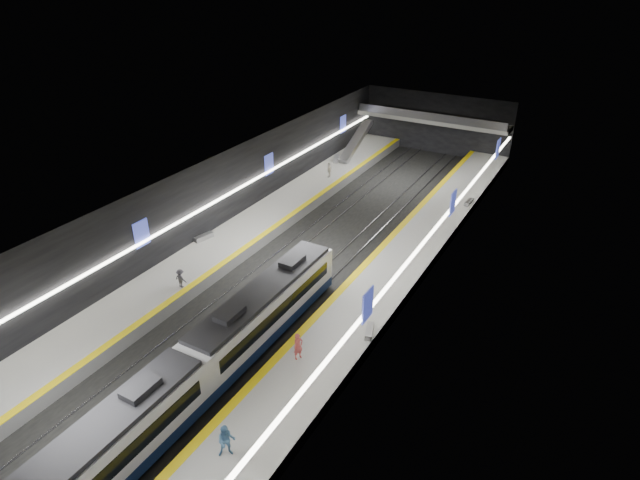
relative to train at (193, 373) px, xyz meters
The scene contains 26 objects.
ground 16.78m from the train, 98.64° to the left, with size 70.00×70.00×0.00m, color black.
ceiling 17.62m from the train, 98.64° to the left, with size 20.00×70.00×0.04m, color beige.
wall_left 20.74m from the train, 127.23° to the left, with size 0.04×70.00×8.00m, color black.
wall_right 18.17m from the train, 65.49° to the left, with size 0.04×70.00×8.00m, color black.
wall_back 51.54m from the train, 92.78° to the left, with size 20.00×0.04×8.00m, color black.
platform_left 19.32m from the train, 121.30° to the left, with size 5.00×70.00×1.00m, color slate.
tile_surface_left 19.29m from the train, 121.30° to the left, with size 5.00×70.00×0.02m, color #AEAEA9.
tactile_strip_left 18.24m from the train, 115.37° to the left, with size 0.60×70.00×0.02m, color yellow.
platform_right 17.28m from the train, 73.09° to the left, with size 5.00×70.00×1.00m, color slate.
tile_surface_right 17.23m from the train, 73.09° to the left, with size 5.00×70.00×0.02m, color #AEAEA9.
tactile_strip_right 16.73m from the train, 80.34° to the left, with size 0.60×70.00×0.02m, color yellow.
rails 16.77m from the train, 98.64° to the left, with size 6.52×70.00×0.12m.
train is the anchor object (origin of this frame).
ad_posters 17.78m from the train, 98.15° to the left, with size 19.94×53.50×2.20m.
cove_light_left 20.60m from the train, 126.79° to the left, with size 0.25×68.60×0.12m, color white.
cove_light_right 18.07m from the train, 66.07° to the left, with size 0.25×68.60×0.12m, color white.
mezzanine_bridge 49.52m from the train, 92.90° to the left, with size 20.00×3.00×1.50m.
escalator 43.62m from the train, 103.26° to the left, with size 1.20×8.00×0.60m, color #99999E.
bench_left_near 19.21m from the train, 128.71° to the left, with size 0.52×1.88×0.46m, color #99999E.
bench_left_far 41.00m from the train, 105.89° to the left, with size 0.57×2.06×0.50m, color #99999E.
bench_right_near 12.21m from the train, 54.90° to the left, with size 0.47×1.70×0.42m, color #99999E.
bench_right_far 35.40m from the train, 78.59° to the left, with size 0.47×1.70×0.42m, color #99999E.
passenger_right_a 6.75m from the train, 53.07° to the left, with size 0.70×0.46×1.91m, color #D3534F.
passenger_right_b 5.57m from the train, 31.14° to the right, with size 0.96×0.75×1.98m, color #5588B8.
passenger_left_a 35.34m from the train, 105.27° to the left, with size 1.06×0.44×1.81m, color silver.
passenger_left_b 11.55m from the train, 136.17° to the left, with size 1.02×0.58×1.57m, color #403F47.
Camera 1 is at (21.00, -33.76, 24.35)m, focal length 30.00 mm.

